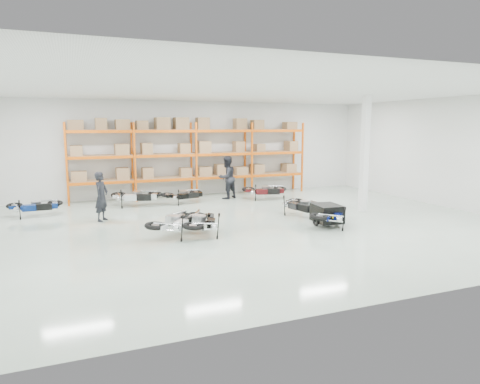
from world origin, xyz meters
name	(u,v)px	position (x,y,z in m)	size (l,w,h in m)	color
room	(246,159)	(0.00, 0.00, 2.25)	(18.00, 18.00, 18.00)	#AFC3B2
pallet_rack	(194,149)	(0.00, 6.45, 2.26)	(11.28, 0.98, 3.62)	#D5550B
structural_column	(365,154)	(5.20, 0.50, 2.25)	(0.25, 0.25, 4.50)	white
moto_blue_centre	(331,210)	(2.58, -1.27, 0.56)	(0.82, 1.84, 1.12)	#070F4C
moto_silver_left	(176,218)	(-2.55, -0.60, 0.56)	(0.82, 1.85, 1.13)	silver
moto_black_far_left	(202,217)	(-1.76, -0.79, 0.55)	(0.81, 1.82, 1.11)	black
moto_touring_right	(303,202)	(2.50, 0.47, 0.54)	(0.79, 1.77, 1.08)	black
trailer	(327,214)	(2.50, -1.12, 0.42)	(0.90, 1.72, 0.71)	black
moto_back_a	(35,203)	(-6.76, 4.16, 0.51)	(0.74, 1.66, 1.01)	navy
moto_back_b	(136,193)	(-2.97, 4.84, 0.56)	(0.81, 1.83, 1.12)	silver
moto_back_c	(184,192)	(-0.95, 4.71, 0.50)	(0.72, 1.63, 1.00)	black
moto_back_d	(265,188)	(2.77, 4.42, 0.54)	(0.78, 1.76, 1.08)	#410D10
person_left	(101,196)	(-4.48, 2.46, 0.87)	(0.64, 0.42, 1.75)	black
person_back	(227,177)	(1.22, 5.25, 0.99)	(0.96, 0.75, 1.97)	black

